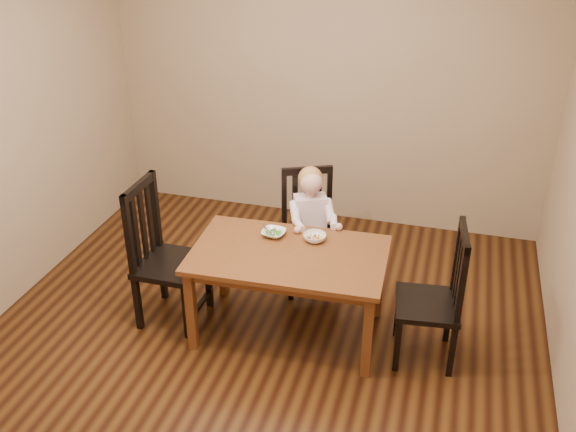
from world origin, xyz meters
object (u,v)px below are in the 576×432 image
(chair_right, at_px, (436,298))
(bowl_veg, at_px, (315,237))
(chair_child, at_px, (309,232))
(bowl_peas, at_px, (274,233))
(dining_table, at_px, (289,262))
(toddler, at_px, (310,219))
(chair_left, at_px, (164,256))

(chair_right, distance_m, bowl_veg, 0.93)
(chair_child, xyz_separation_m, bowl_veg, (0.15, -0.46, 0.23))
(chair_right, relative_size, bowl_peas, 5.99)
(dining_table, bearing_deg, toddler, 89.87)
(chair_right, xyz_separation_m, bowl_veg, (-0.88, 0.21, 0.21))
(chair_right, relative_size, toddler, 1.79)
(toddler, distance_m, bowl_veg, 0.44)
(bowl_peas, relative_size, bowl_veg, 1.03)
(chair_right, height_order, bowl_peas, chair_right)
(bowl_peas, bearing_deg, chair_right, -9.36)
(chair_child, xyz_separation_m, chair_right, (1.03, -0.67, 0.02))
(bowl_peas, bearing_deg, dining_table, -49.79)
(chair_child, bearing_deg, toddler, 90.00)
(dining_table, xyz_separation_m, toddler, (0.00, 0.62, 0.02))
(chair_child, distance_m, bowl_peas, 0.54)
(toddler, height_order, bowl_veg, toddler)
(bowl_veg, bearing_deg, chair_right, -13.11)
(chair_child, bearing_deg, chair_left, 14.69)
(dining_table, distance_m, chair_right, 1.02)
(dining_table, height_order, chair_left, chair_left)
(chair_left, bearing_deg, chair_child, 129.47)
(chair_left, relative_size, bowl_peas, 6.52)
(dining_table, distance_m, toddler, 0.62)
(chair_left, relative_size, bowl_veg, 6.74)
(toddler, xyz_separation_m, bowl_peas, (-0.17, -0.43, 0.08))
(chair_child, height_order, bowl_veg, chair_child)
(dining_table, xyz_separation_m, chair_child, (-0.02, 0.67, -0.13))
(bowl_veg, bearing_deg, chair_left, -165.70)
(chair_child, distance_m, chair_left, 1.17)
(bowl_peas, height_order, bowl_veg, bowl_veg)
(toddler, relative_size, bowl_peas, 3.34)
(dining_table, bearing_deg, chair_right, 0.19)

